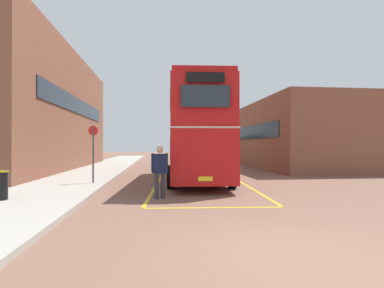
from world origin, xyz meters
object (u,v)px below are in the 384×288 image
at_px(single_deck_bus, 198,147).
at_px(bus_stop_sign, 93,148).
at_px(pedestrian_boarding, 160,168).
at_px(double_decker_bus, 197,132).

bearing_deg(single_deck_bus, bus_stop_sign, -109.31).
xyz_separation_m(single_deck_bus, pedestrian_boarding, (-4.75, -25.68, -0.58)).
bearing_deg(single_deck_bus, pedestrian_boarding, -100.48).
relative_size(pedestrian_boarding, bus_stop_sign, 0.70).
bearing_deg(pedestrian_boarding, single_deck_bus, 79.52).
distance_m(double_decker_bus, bus_stop_sign, 5.28).
relative_size(double_decker_bus, pedestrian_boarding, 5.59).
relative_size(double_decker_bus, single_deck_bus, 1.07).
bearing_deg(bus_stop_sign, single_deck_bus, 70.69).
distance_m(double_decker_bus, single_deck_bus, 20.67).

